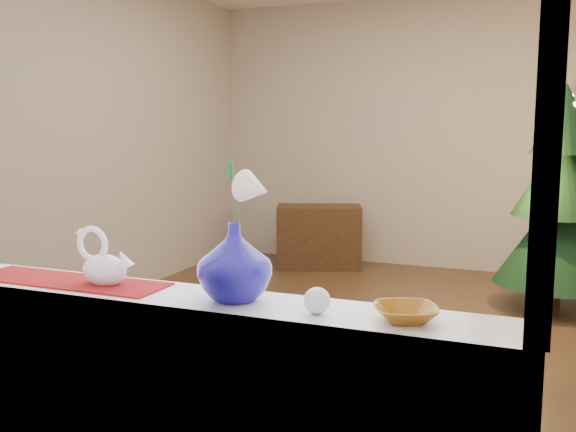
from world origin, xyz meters
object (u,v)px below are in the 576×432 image
object	(u,v)px
blue_vase	(235,256)
paperweight	(317,301)
swan	(104,258)
amber_dish	(405,314)
side_table	(319,237)
xmas_tree	(561,198)

from	to	relation	value
blue_vase	paperweight	bearing A→B (deg)	-9.36
swan	paperweight	distance (m)	0.75
blue_vase	amber_dish	bearing A→B (deg)	-2.03
blue_vase	swan	bearing A→B (deg)	-179.81
amber_dish	side_table	xyz separation A→B (m)	(-1.78, 4.43, -0.62)
xmas_tree	side_table	xyz separation A→B (m)	(-2.23, 0.71, -0.56)
blue_vase	amber_dish	size ratio (longest dim) A/B	1.85
swan	amber_dish	distance (m)	0.99
amber_dish	blue_vase	bearing A→B (deg)	177.97
swan	amber_dish	world-z (taller)	swan
swan	amber_dish	xyz separation A→B (m)	(0.99, -0.02, -0.07)
paperweight	xmas_tree	xyz separation A→B (m)	(0.68, 3.75, -0.08)
amber_dish	xmas_tree	xyz separation A→B (m)	(0.44, 3.72, -0.06)
xmas_tree	swan	bearing A→B (deg)	-111.13
amber_dish	side_table	distance (m)	4.82
paperweight	side_table	world-z (taller)	paperweight
swan	blue_vase	world-z (taller)	blue_vase
side_table	blue_vase	bearing A→B (deg)	-93.79
blue_vase	xmas_tree	distance (m)	3.83
amber_dish	xmas_tree	world-z (taller)	xmas_tree
blue_vase	paperweight	world-z (taller)	blue_vase
amber_dish	side_table	world-z (taller)	amber_dish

